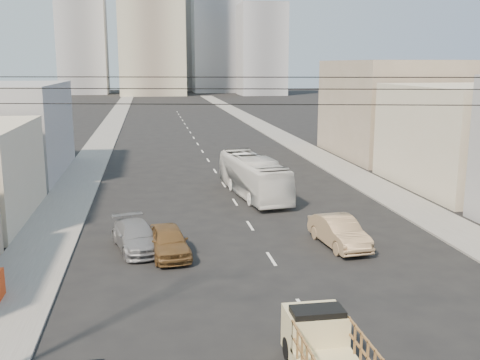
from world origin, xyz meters
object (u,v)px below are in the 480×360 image
object	(u,v)px
flatbed_pickup	(325,344)
sedan_brown	(169,241)
sedan_grey	(136,236)
sedan_tan	(339,232)
city_bus	(253,176)

from	to	relation	value
flatbed_pickup	sedan_brown	world-z (taller)	flatbed_pickup
flatbed_pickup	sedan_brown	size ratio (longest dim) A/B	0.97
flatbed_pickup	sedan_grey	distance (m)	14.80
sedan_grey	sedan_tan	bearing A→B (deg)	-19.48
sedan_tan	sedan_grey	world-z (taller)	sedan_tan
sedan_brown	flatbed_pickup	bearing A→B (deg)	-77.19
flatbed_pickup	city_bus	size ratio (longest dim) A/B	0.41
sedan_tan	sedan_grey	bearing A→B (deg)	167.21
flatbed_pickup	city_bus	distance (m)	24.73
sedan_brown	sedan_tan	xyz separation A→B (m)	(9.10, 0.05, 0.03)
sedan_brown	sedan_grey	world-z (taller)	sedan_brown
city_bus	sedan_tan	size ratio (longest dim) A/B	2.18
sedan_brown	sedan_tan	size ratio (longest dim) A/B	0.93
sedan_tan	city_bus	bearing A→B (deg)	94.61
flatbed_pickup	sedan_tan	xyz separation A→B (m)	(4.73, 12.29, -0.29)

